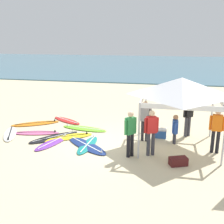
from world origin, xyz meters
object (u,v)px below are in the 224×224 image
canopy_tent (181,87)px  surfboard_teal (88,145)px  gear_bag_near_tent (178,161)px  surfboard_pink (37,133)px  surfboard_orange (36,123)px  person_grey (145,118)px  surfboard_lime (84,128)px  surfboard_navy (86,145)px  person_green (130,131)px  surfboard_yellow (63,137)px  surfboard_black (54,137)px  person_black (188,114)px  cooler_box (161,133)px  person_blue (175,128)px  surfboard_white (10,134)px  surfboard_red (67,120)px  person_red (151,130)px  surfboard_purple (53,142)px  person_orange (217,128)px

canopy_tent → surfboard_teal: canopy_tent is taller
gear_bag_near_tent → surfboard_pink: bearing=162.6°
surfboard_orange → person_grey: size_ratio=1.36×
surfboard_lime → surfboard_navy: size_ratio=1.00×
surfboard_orange → surfboard_navy: same height
surfboard_navy → person_green: 2.15m
surfboard_yellow → surfboard_navy: (1.23, -0.66, 0.00)m
surfboard_black → surfboard_navy: 1.73m
surfboard_lime → person_grey: size_ratio=1.33×
person_black → cooler_box: (-1.13, -0.41, -0.79)m
person_blue → cooler_box: 0.90m
person_grey → cooler_box: (0.66, 0.55, -0.79)m
surfboard_white → cooler_box: (6.60, 0.99, 0.16)m
canopy_tent → surfboard_red: size_ratio=1.53×
cooler_box → surfboard_white: bearing=-171.4°
surfboard_lime → person_red: 4.09m
surfboard_red → surfboard_purple: size_ratio=0.93×
surfboard_white → surfboard_pink: same height
person_grey → person_black: size_ratio=1.00×
surfboard_lime → person_orange: bearing=-15.9°
surfboard_teal → surfboard_red: size_ratio=1.02×
surfboard_purple → surfboard_black: bearing=107.1°
person_blue → gear_bag_near_tent: bearing=-87.2°
person_green → surfboard_red: bearing=136.6°
canopy_tent → surfboard_yellow: size_ratio=1.16×
person_blue → surfboard_pink: bearing=-179.1°
surfboard_navy → surfboard_purple: bearing=178.2°
canopy_tent → person_black: size_ratio=1.72×
surfboard_black → surfboard_red: 2.41m
person_blue → surfboard_teal: bearing=-163.6°
surfboard_black → surfboard_orange: bearing=136.3°
surfboard_orange → surfboard_white: 1.67m
person_grey → cooler_box: size_ratio=3.42×
surfboard_pink → surfboard_navy: bearing=-20.2°
surfboard_teal → person_green: person_green is taller
surfboard_yellow → cooler_box: size_ratio=5.10×
person_black → cooler_box: bearing=-160.1°
surfboard_white → surfboard_pink: bearing=18.6°
person_blue → gear_bag_near_tent: person_blue is taller
person_orange → gear_bag_near_tent: person_orange is taller
surfboard_red → person_green: size_ratio=1.13×
canopy_tent → surfboard_orange: size_ratio=1.27×
surfboard_purple → gear_bag_near_tent: (4.99, -1.01, 0.10)m
surfboard_orange → surfboard_lime: bearing=-5.3°
cooler_box → gear_bag_near_tent: bearing=-75.3°
surfboard_red → person_grey: person_grey is taller
surfboard_teal → gear_bag_near_tent: bearing=-16.4°
person_green → person_black: bearing=50.2°
surfboard_orange → person_blue: (6.74, -1.14, 0.62)m
surfboard_navy → person_orange: (4.90, 0.37, 0.95)m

